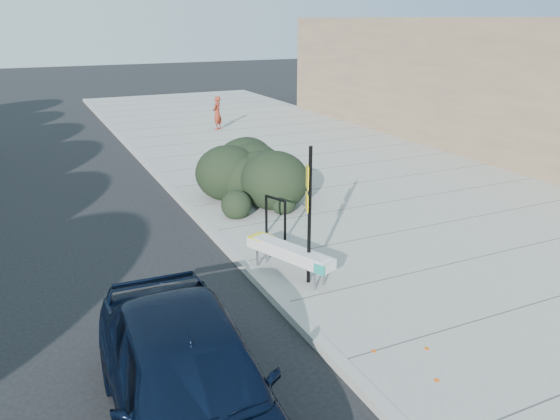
% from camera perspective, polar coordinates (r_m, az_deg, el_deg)
% --- Properties ---
extents(ground, '(120.00, 120.00, 0.00)m').
position_cam_1_polar(ground, '(10.26, 0.45, -10.42)').
color(ground, black).
rests_on(ground, ground).
extents(sidewalk_near, '(11.20, 50.00, 0.15)m').
position_cam_1_polar(sidewalk_near, '(16.87, 10.22, 1.73)').
color(sidewalk_near, gray).
rests_on(sidewalk_near, ground).
extents(curb_near, '(0.22, 50.00, 0.17)m').
position_cam_1_polar(curb_near, '(14.48, -8.21, -1.10)').
color(curb_near, '#9E9E99').
rests_on(curb_near, ground).
extents(bench, '(1.14, 2.10, 0.63)m').
position_cam_1_polar(bench, '(11.01, 0.99, -4.49)').
color(bench, gray).
rests_on(bench, sidewalk_near).
extents(bike_rack, '(0.29, 0.64, 0.99)m').
position_cam_1_polar(bike_rack, '(12.92, -0.47, -0.32)').
color(bike_rack, black).
rests_on(bike_rack, sidewalk_near).
extents(sign_post, '(0.16, 0.30, 2.76)m').
position_cam_1_polar(sign_post, '(10.34, 3.02, 0.19)').
color(sign_post, black).
rests_on(sign_post, sidewalk_near).
extents(hedge, '(3.36, 5.01, 1.72)m').
position_cam_1_polar(hedge, '(16.32, -3.72, 4.82)').
color(hedge, black).
rests_on(hedge, sidewalk_near).
extents(sedan_navy, '(2.22, 5.00, 1.67)m').
position_cam_1_polar(sedan_navy, '(7.19, -9.44, -17.26)').
color(sedan_navy, black).
rests_on(sedan_navy, ground).
extents(pedestrian, '(0.66, 0.66, 1.55)m').
position_cam_1_polar(pedestrian, '(26.12, -6.58, 10.04)').
color(pedestrian, maroon).
rests_on(pedestrian, sidewalk_near).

